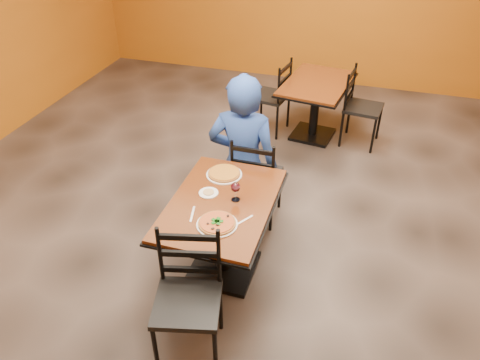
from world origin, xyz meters
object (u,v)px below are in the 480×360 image
(chair_main_near, at_px, (187,304))
(plate_far, at_px, (224,175))
(chair_main_far, at_px, (257,176))
(plate_main, at_px, (217,224))
(side_plate, at_px, (209,193))
(pizza_main, at_px, (217,223))
(pizza_far, at_px, (224,173))
(table_second, at_px, (316,97))
(table_main, at_px, (222,221))
(chair_second_left, at_px, (270,96))
(diner, at_px, (243,146))
(chair_second_right, at_px, (363,108))
(wine_glass, at_px, (236,191))

(chair_main_near, relative_size, plate_far, 3.22)
(chair_main_far, bearing_deg, plate_main, 89.03)
(plate_main, height_order, side_plate, same)
(pizza_main, relative_size, pizza_far, 1.01)
(table_second, height_order, chair_main_far, chair_main_far)
(table_main, bearing_deg, chair_second_left, 95.48)
(plate_main, relative_size, plate_far, 1.00)
(diner, bearing_deg, table_main, 92.00)
(pizza_main, xyz_separation_m, side_plate, (-0.20, 0.36, -0.02))
(chair_main_near, bearing_deg, chair_main_far, 74.76)
(chair_second_right, relative_size, plate_main, 3.09)
(chair_second_left, bearing_deg, wine_glass, 16.99)
(table_main, relative_size, chair_second_right, 1.28)
(table_second, height_order, side_plate, side_plate)
(chair_second_left, height_order, plate_main, chair_second_left)
(chair_main_near, relative_size, diner, 0.68)
(table_main, xyz_separation_m, chair_main_far, (0.07, 0.83, -0.09))
(table_main, relative_size, side_plate, 7.69)
(diner, height_order, pizza_far, diner)
(diner, xyz_separation_m, side_plate, (-0.04, -0.86, 0.03))
(chair_main_near, xyz_separation_m, chair_second_right, (0.90, 3.48, -0.02))
(plate_far, bearing_deg, chair_main_near, -83.50)
(table_main, relative_size, pizza_main, 4.33)
(plate_main, distance_m, pizza_far, 0.67)
(chair_second_right, distance_m, pizza_main, 3.05)
(chair_second_left, xyz_separation_m, chair_second_right, (1.19, 0.00, -0.00))
(plate_main, height_order, pizza_far, pizza_far)
(chair_second_right, distance_m, side_plate, 2.79)
(plate_main, bearing_deg, wine_glass, 83.47)
(pizza_main, bearing_deg, table_second, 84.51)
(chair_second_right, relative_size, diner, 0.66)
(plate_main, bearing_deg, table_main, 102.20)
(plate_main, bearing_deg, pizza_far, 104.02)
(table_second, bearing_deg, pizza_far, -101.04)
(table_second, bearing_deg, pizza_main, -95.49)
(chair_second_left, bearing_deg, chair_main_near, 13.96)
(table_main, height_order, plate_main, plate_main)
(pizza_far, distance_m, wine_glass, 0.38)
(table_main, relative_size, diner, 0.84)
(chair_main_near, bearing_deg, plate_far, 82.55)
(chair_main_near, xyz_separation_m, side_plate, (-0.17, 0.93, 0.26))
(table_main, distance_m, chair_main_near, 0.85)
(chair_main_far, bearing_deg, side_plate, 74.01)
(table_main, bearing_deg, chair_main_far, 84.86)
(side_plate, bearing_deg, chair_second_left, 92.57)
(table_main, xyz_separation_m, chair_second_right, (0.93, 2.63, -0.08))
(plate_main, bearing_deg, chair_second_left, 96.13)
(chair_main_far, distance_m, wine_glass, 0.85)
(chair_second_right, bearing_deg, table_main, 167.55)
(table_main, distance_m, chair_second_left, 2.65)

